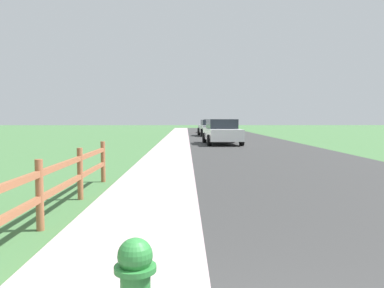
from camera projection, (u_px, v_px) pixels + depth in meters
ground_plane at (189, 141)px, 26.64m from camera, size 120.00×120.00×0.00m
road_asphalt at (235, 139)px, 28.69m from camera, size 7.00×66.00×0.01m
curb_concrete at (149, 139)px, 28.58m from camera, size 6.00×66.00×0.01m
grass_verge at (129, 139)px, 28.56m from camera, size 5.00×66.00×0.00m
rail_fence at (39, 190)px, 5.35m from camera, size 0.11×8.33×1.02m
parked_suv_white at (222, 132)px, 23.39m from camera, size 2.28×4.77×1.53m
parked_car_silver at (211, 128)px, 34.21m from camera, size 2.34×4.47×1.45m
parked_car_red at (212, 126)px, 41.62m from camera, size 2.33×4.52×1.49m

